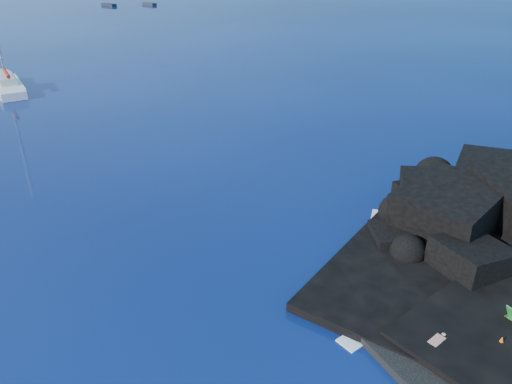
{
  "coord_description": "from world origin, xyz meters",
  "views": [
    {
      "loc": [
        -11.33,
        -7.98,
        14.37
      ],
      "look_at": [
        2.19,
        12.84,
        2.0
      ],
      "focal_mm": 35.0,
      "sensor_mm": 36.0,
      "label": 1
    }
  ],
  "objects_px": {
    "sunbather": "(436,342)",
    "distant_boat_b": "(149,5)",
    "marker_cone": "(501,342)",
    "sailboat": "(9,91)",
    "distant_boat_a": "(109,6)"
  },
  "relations": [
    {
      "from": "sunbather",
      "to": "marker_cone",
      "type": "relative_size",
      "value": 3.68
    },
    {
      "from": "sailboat",
      "to": "sunbather",
      "type": "height_order",
      "value": "sailboat"
    },
    {
      "from": "marker_cone",
      "to": "distant_boat_a",
      "type": "relative_size",
      "value": 0.11
    },
    {
      "from": "sailboat",
      "to": "distant_boat_a",
      "type": "distance_m",
      "value": 83.8
    },
    {
      "from": "sunbather",
      "to": "sailboat",
      "type": "bearing_deg",
      "value": 90.86
    },
    {
      "from": "sunbather",
      "to": "distant_boat_a",
      "type": "relative_size",
      "value": 0.41
    },
    {
      "from": "sailboat",
      "to": "marker_cone",
      "type": "bearing_deg",
      "value": -77.99
    },
    {
      "from": "sailboat",
      "to": "marker_cone",
      "type": "height_order",
      "value": "sailboat"
    },
    {
      "from": "sunbather",
      "to": "distant_boat_b",
      "type": "distance_m",
      "value": 129.0
    },
    {
      "from": "sailboat",
      "to": "distant_boat_a",
      "type": "relative_size",
      "value": 2.83
    },
    {
      "from": "sunbather",
      "to": "distant_boat_a",
      "type": "bearing_deg",
      "value": 70.02
    },
    {
      "from": "sunbather",
      "to": "distant_boat_b",
      "type": "xyz_separation_m",
      "value": [
        38.28,
        123.19,
        -0.54
      ]
    },
    {
      "from": "sailboat",
      "to": "marker_cone",
      "type": "distance_m",
      "value": 53.51
    },
    {
      "from": "marker_cone",
      "to": "distant_boat_b",
      "type": "bearing_deg",
      "value": 73.78
    },
    {
      "from": "marker_cone",
      "to": "distant_boat_b",
      "type": "relative_size",
      "value": 0.12
    }
  ]
}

